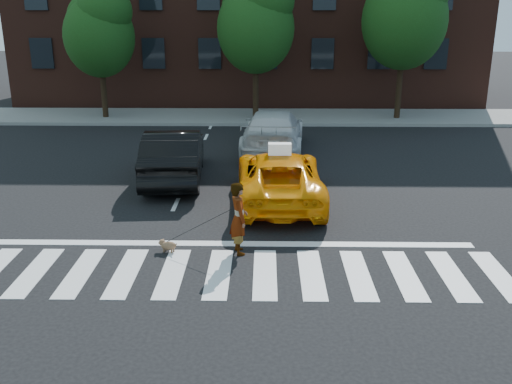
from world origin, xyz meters
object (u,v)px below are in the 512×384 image
tree_right (406,10)px  black_sedan (174,155)px  tree_left (99,28)px  woman (239,218)px  taxi (279,177)px  dog (167,245)px  white_suv (273,131)px  tree_mid (256,19)px

tree_right → black_sedan: (-9.53, -10.09, -4.43)m
tree_left → woman: (7.36, -15.90, -3.58)m
tree_left → woman: size_ratio=3.79×
taxi → dog: taxi is taller
tree_right → woman: bearing=-114.2°
tree_left → taxi: bearing=-55.6°
taxi → black_sedan: bearing=-32.6°
tree_right → taxi: tree_right is taller
tree_left → taxi: size_ratio=1.23×
tree_right → woman: (-7.14, -15.90, -4.41)m
tree_left → taxi: tree_left is taller
black_sedan → tree_right: bearing=-137.7°
taxi → black_sedan: (-3.40, 2.11, 0.10)m
taxi → black_sedan: black_sedan is taller
taxi → black_sedan: 4.00m
white_suv → woman: (-0.90, -9.64, 0.04)m
tree_right → black_sedan: size_ratio=1.52×
tree_mid → woman: bearing=-90.5°
white_suv → woman: 9.68m
dog → taxi: bearing=77.0°
black_sedan → dog: black_sedan is taller
taxi → woman: woman is taller
taxi → white_suv: white_suv is taller
tree_mid → dog: 16.66m
taxi → white_suv: bearing=-89.7°
tree_mid → taxi: 12.90m
black_sedan → tree_mid: bearing=-108.4°
white_suv → woman: size_ratio=3.27×
tree_right → black_sedan: 14.57m
woman → black_sedan: bearing=6.1°
white_suv → woman: woman is taller
dog → tree_right: bearing=84.1°
tree_mid → dog: (-1.83, -15.88, -4.68)m
woman → taxi: bearing=-31.6°
tree_mid → tree_right: size_ratio=0.92×
tree_left → dog: size_ratio=13.44×
white_suv → dog: bearing=79.1°
tree_left → tree_mid: (7.50, -0.00, 0.41)m
tree_left → dog: tree_left is taller
tree_left → black_sedan: tree_left is taller
tree_mid → woman: size_ratio=4.14×
white_suv → dog: (-2.58, -9.62, -0.65)m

